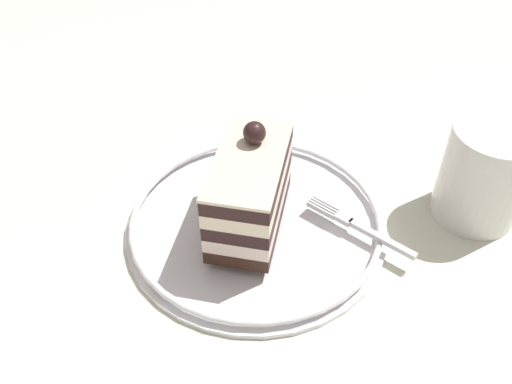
# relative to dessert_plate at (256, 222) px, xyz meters

# --- Properties ---
(ground_plane) EXTENTS (2.40, 2.40, 0.00)m
(ground_plane) POSITION_rel_dessert_plate_xyz_m (0.02, -0.02, -0.01)
(ground_plane) COLOR silver
(dessert_plate) EXTENTS (0.24, 0.24, 0.01)m
(dessert_plate) POSITION_rel_dessert_plate_xyz_m (0.00, 0.00, 0.00)
(dessert_plate) COLOR white
(dessert_plate) RESTS_ON ground_plane
(cake_slice) EXTENTS (0.12, 0.07, 0.09)m
(cake_slice) POSITION_rel_dessert_plate_xyz_m (0.01, -0.00, 0.04)
(cake_slice) COLOR #331C14
(cake_slice) RESTS_ON dessert_plate
(fork) EXTENTS (0.05, 0.11, 0.00)m
(fork) POSITION_rel_dessert_plate_xyz_m (-0.02, 0.09, 0.01)
(fork) COLOR silver
(fork) RESTS_ON dessert_plate
(drink_glass_far) EXTENTS (0.08, 0.08, 0.10)m
(drink_glass_far) POSITION_rel_dessert_plate_xyz_m (-0.09, 0.19, 0.04)
(drink_glass_far) COLOR white
(drink_glass_far) RESTS_ON ground_plane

